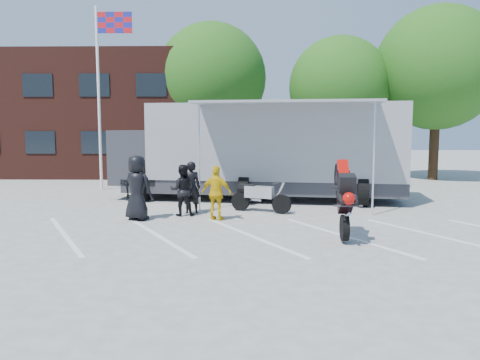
{
  "coord_description": "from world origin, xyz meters",
  "views": [
    {
      "loc": [
        0.19,
        -10.72,
        2.72
      ],
      "look_at": [
        -0.1,
        2.22,
        1.3
      ],
      "focal_mm": 35.0,
      "sensor_mm": 36.0,
      "label": 1
    }
  ],
  "objects_px": {
    "flagpole": "(104,75)",
    "spectator_leather_b": "(191,187)",
    "parked_motorcycle": "(261,212)",
    "spectator_leather_a": "(137,188)",
    "tree_left": "(212,78)",
    "spectator_leather_c": "(182,190)",
    "spectator_hivis": "(217,193)",
    "tree_mid": "(340,87)",
    "stunt_bike_rider": "(340,236)",
    "transporter_truck": "(262,199)",
    "tree_right": "(437,68)"
  },
  "relations": [
    {
      "from": "transporter_truck",
      "to": "parked_motorcycle",
      "type": "xyz_separation_m",
      "value": [
        -0.11,
        -2.77,
        0.0
      ]
    },
    {
      "from": "stunt_bike_rider",
      "to": "spectator_leather_a",
      "type": "distance_m",
      "value": 6.08
    },
    {
      "from": "flagpole",
      "to": "spectator_leather_b",
      "type": "relative_size",
      "value": 4.76
    },
    {
      "from": "transporter_truck",
      "to": "spectator_leather_b",
      "type": "xyz_separation_m",
      "value": [
        -2.37,
        -2.97,
        0.84
      ]
    },
    {
      "from": "spectator_hivis",
      "to": "tree_right",
      "type": "bearing_deg",
      "value": -115.7
    },
    {
      "from": "tree_mid",
      "to": "stunt_bike_rider",
      "type": "height_order",
      "value": "tree_mid"
    },
    {
      "from": "transporter_truck",
      "to": "spectator_leather_b",
      "type": "distance_m",
      "value": 3.89
    },
    {
      "from": "spectator_hivis",
      "to": "tree_mid",
      "type": "bearing_deg",
      "value": -98.3
    },
    {
      "from": "tree_right",
      "to": "spectator_leather_b",
      "type": "xyz_separation_m",
      "value": [
        -11.72,
        -10.29,
        -5.04
      ]
    },
    {
      "from": "tree_right",
      "to": "transporter_truck",
      "type": "relative_size",
      "value": 0.79
    },
    {
      "from": "spectator_leather_c",
      "to": "spectator_hivis",
      "type": "bearing_deg",
      "value": 142.17
    },
    {
      "from": "tree_right",
      "to": "parked_motorcycle",
      "type": "xyz_separation_m",
      "value": [
        -9.47,
        -10.08,
        -5.88
      ]
    },
    {
      "from": "tree_mid",
      "to": "tree_right",
      "type": "xyz_separation_m",
      "value": [
        5.0,
        -0.5,
        0.93
      ]
    },
    {
      "from": "tree_right",
      "to": "transporter_truck",
      "type": "height_order",
      "value": "tree_right"
    },
    {
      "from": "spectator_leather_b",
      "to": "spectator_leather_c",
      "type": "distance_m",
      "value": 0.52
    },
    {
      "from": "tree_mid",
      "to": "spectator_leather_b",
      "type": "relative_size",
      "value": 4.57
    },
    {
      "from": "spectator_hivis",
      "to": "spectator_leather_b",
      "type": "bearing_deg",
      "value": -34.98
    },
    {
      "from": "parked_motorcycle",
      "to": "spectator_hivis",
      "type": "height_order",
      "value": "spectator_hivis"
    },
    {
      "from": "tree_left",
      "to": "spectator_leather_c",
      "type": "xyz_separation_m",
      "value": [
        0.06,
        -12.26,
        -4.76
      ]
    },
    {
      "from": "flagpole",
      "to": "spectator_leather_b",
      "type": "distance_m",
      "value": 8.46
    },
    {
      "from": "spectator_leather_c",
      "to": "spectator_leather_a",
      "type": "bearing_deg",
      "value": 25.3
    },
    {
      "from": "spectator_leather_a",
      "to": "stunt_bike_rider",
      "type": "bearing_deg",
      "value": -176.87
    },
    {
      "from": "tree_right",
      "to": "flagpole",
      "type": "bearing_deg",
      "value": -164.52
    },
    {
      "from": "parked_motorcycle",
      "to": "spectator_leather_b",
      "type": "bearing_deg",
      "value": 118.38
    },
    {
      "from": "tree_mid",
      "to": "spectator_leather_c",
      "type": "height_order",
      "value": "tree_mid"
    },
    {
      "from": "spectator_leather_c",
      "to": "spectator_hivis",
      "type": "distance_m",
      "value": 1.34
    },
    {
      "from": "flagpole",
      "to": "spectator_hivis",
      "type": "xyz_separation_m",
      "value": [
        5.43,
        -6.98,
        -4.24
      ]
    },
    {
      "from": "spectator_leather_c",
      "to": "flagpole",
      "type": "bearing_deg",
      "value": -60.69
    },
    {
      "from": "stunt_bike_rider",
      "to": "spectator_hivis",
      "type": "relative_size",
      "value": 1.28
    },
    {
      "from": "tree_mid",
      "to": "transporter_truck",
      "type": "relative_size",
      "value": 0.67
    },
    {
      "from": "spectator_leather_c",
      "to": "stunt_bike_rider",
      "type": "bearing_deg",
      "value": 142.67
    },
    {
      "from": "tree_left",
      "to": "spectator_leather_a",
      "type": "height_order",
      "value": "tree_left"
    },
    {
      "from": "flagpole",
      "to": "spectator_hivis",
      "type": "relative_size",
      "value": 4.9
    },
    {
      "from": "tree_right",
      "to": "spectator_hivis",
      "type": "height_order",
      "value": "tree_right"
    },
    {
      "from": "spectator_leather_a",
      "to": "spectator_leather_b",
      "type": "height_order",
      "value": "spectator_leather_a"
    },
    {
      "from": "tree_right",
      "to": "spectator_leather_c",
      "type": "xyz_separation_m",
      "value": [
        -11.94,
        -10.76,
        -5.07
      ]
    },
    {
      "from": "tree_left",
      "to": "stunt_bike_rider",
      "type": "xyz_separation_m",
      "value": [
        4.46,
        -15.02,
        -5.57
      ]
    },
    {
      "from": "tree_right",
      "to": "spectator_hivis",
      "type": "distance_m",
      "value": 16.56
    },
    {
      "from": "tree_mid",
      "to": "stunt_bike_rider",
      "type": "relative_size",
      "value": 3.67
    },
    {
      "from": "tree_left",
      "to": "transporter_truck",
      "type": "distance_m",
      "value": 10.76
    },
    {
      "from": "spectator_leather_a",
      "to": "spectator_leather_b",
      "type": "relative_size",
      "value": 1.15
    },
    {
      "from": "transporter_truck",
      "to": "spectator_hivis",
      "type": "xyz_separation_m",
      "value": [
        -1.45,
        -4.16,
        0.82
      ]
    },
    {
      "from": "tree_mid",
      "to": "tree_right",
      "type": "relative_size",
      "value": 0.84
    },
    {
      "from": "tree_mid",
      "to": "tree_right",
      "type": "height_order",
      "value": "tree_right"
    },
    {
      "from": "tree_left",
      "to": "tree_mid",
      "type": "xyz_separation_m",
      "value": [
        7.0,
        -1.0,
        -0.62
      ]
    },
    {
      "from": "transporter_truck",
      "to": "parked_motorcycle",
      "type": "distance_m",
      "value": 2.77
    },
    {
      "from": "flagpole",
      "to": "tree_mid",
      "type": "xyz_separation_m",
      "value": [
        11.24,
        5.0,
        -0.11
      ]
    },
    {
      "from": "parked_motorcycle",
      "to": "spectator_leather_a",
      "type": "distance_m",
      "value": 4.08
    },
    {
      "from": "stunt_bike_rider",
      "to": "spectator_hivis",
      "type": "bearing_deg",
      "value": 150.17
    },
    {
      "from": "parked_motorcycle",
      "to": "spectator_leather_b",
      "type": "relative_size",
      "value": 1.26
    }
  ]
}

